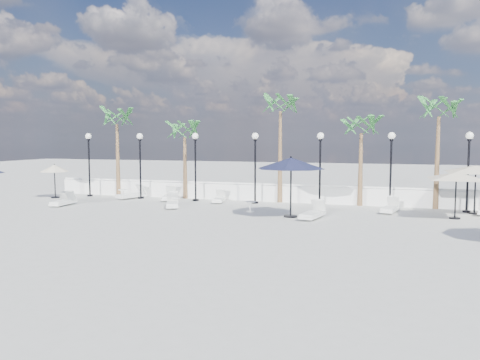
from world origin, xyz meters
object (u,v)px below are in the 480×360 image
(lounger_3, at_px, (170,196))
(parasol_cream_sq_a, at_px, (476,166))
(parasol_cream_small, at_px, (54,169))
(lounger_6, at_px, (390,208))
(lounger_5, at_px, (313,213))
(parasol_navy_mid, at_px, (291,164))
(lounger_2, at_px, (64,202))
(lounger_1, at_px, (172,203))
(parasol_cream_sq_b, at_px, (457,172))
(lounger_0, at_px, (131,195))
(lounger_4, at_px, (219,199))

(lounger_3, relative_size, parasol_cream_sq_a, 0.40)
(parasol_cream_small, bearing_deg, lounger_6, 0.36)
(lounger_5, bearing_deg, parasol_navy_mid, -178.27)
(lounger_2, xyz_separation_m, lounger_3, (4.39, 3.60, 0.02))
(lounger_1, distance_m, parasol_cream_sq_b, 13.46)
(lounger_6, bearing_deg, parasol_cream_small, -167.57)
(lounger_0, bearing_deg, parasol_cream_small, -145.33)
(lounger_4, distance_m, parasol_navy_mid, 6.29)
(lounger_1, distance_m, lounger_6, 10.73)
(parasol_navy_mid, height_order, parasol_cream_sq_a, parasol_navy_mid)
(lounger_1, distance_m, parasol_navy_mid, 6.76)
(parasol_cream_small, bearing_deg, lounger_4, 5.72)
(lounger_2, height_order, lounger_6, lounger_6)
(lounger_2, distance_m, lounger_6, 16.62)
(parasol_cream_sq_a, bearing_deg, lounger_2, -169.92)
(lounger_2, xyz_separation_m, lounger_6, (16.39, 2.72, 0.00))
(parasol_cream_sq_a, bearing_deg, lounger_6, -167.05)
(lounger_0, xyz_separation_m, parasol_cream_sq_a, (18.25, -0.02, 2.03))
(lounger_0, distance_m, lounger_4, 5.48)
(lounger_4, height_order, parasol_navy_mid, parasol_navy_mid)
(lounger_6, bearing_deg, lounger_1, -159.02)
(lounger_4, distance_m, lounger_6, 9.03)
(lounger_2, relative_size, parasol_cream_sq_a, 0.36)
(parasol_cream_sq_b, bearing_deg, lounger_1, -176.82)
(lounger_6, height_order, parasol_cream_sq_b, parasol_cream_sq_b)
(lounger_3, bearing_deg, lounger_1, -79.21)
(lounger_1, xyz_separation_m, parasol_cream_small, (-8.40, 1.54, 1.51))
(lounger_2, distance_m, lounger_3, 5.68)
(lounger_1, xyz_separation_m, parasol_cream_sq_b, (13.32, 0.74, 1.82))
(lounger_1, bearing_deg, lounger_4, 33.09)
(lounger_1, height_order, lounger_4, lounger_1)
(lounger_0, relative_size, lounger_4, 1.14)
(lounger_2, relative_size, lounger_4, 1.04)
(lounger_6, distance_m, parasol_cream_small, 19.07)
(lounger_4, height_order, parasol_cream_sq_a, parasol_cream_sq_a)
(lounger_3, bearing_deg, lounger_2, -158.55)
(lounger_5, bearing_deg, lounger_3, 168.59)
(lounger_4, bearing_deg, parasol_cream_small, 174.68)
(lounger_0, distance_m, parasol_cream_sq_a, 18.36)
(lounger_2, height_order, parasol_navy_mid, parasol_navy_mid)
(lounger_0, height_order, parasol_cream_small, parasol_cream_small)
(lounger_0, distance_m, parasol_cream_sq_b, 17.38)
(lounger_1, height_order, lounger_6, lounger_1)
(parasol_cream_sq_b, relative_size, parasol_cream_small, 2.18)
(lounger_0, relative_size, lounger_2, 1.10)
(lounger_5, distance_m, parasol_cream_sq_b, 6.53)
(lounger_5, relative_size, parasol_cream_small, 0.98)
(lounger_4, height_order, parasol_cream_small, parasol_cream_small)
(lounger_0, distance_m, lounger_2, 4.08)
(parasol_navy_mid, bearing_deg, lounger_4, 143.10)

